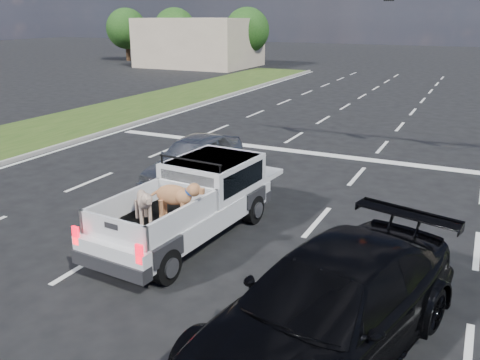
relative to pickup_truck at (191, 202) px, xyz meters
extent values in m
plane|color=black|center=(0.51, -1.98, -0.83)|extent=(160.00, 160.00, 0.00)
cube|color=silver|center=(-4.74, 4.02, -0.83)|extent=(0.12, 60.00, 0.01)
cube|color=silver|center=(-1.24, 4.02, -0.83)|extent=(0.12, 60.00, 0.01)
cube|color=silver|center=(2.26, 4.02, -0.83)|extent=(0.12, 60.00, 0.01)
cube|color=silver|center=(5.76, 4.02, -0.83)|extent=(0.12, 60.00, 0.01)
cube|color=silver|center=(-8.29, 4.02, -0.83)|extent=(0.15, 60.00, 0.01)
cube|color=silver|center=(0.51, 8.02, -0.83)|extent=(17.00, 0.45, 0.01)
cube|color=gray|center=(-8.54, 4.02, -0.76)|extent=(0.15, 60.00, 0.14)
cube|color=#C3AF95|center=(-19.49, 34.02, 1.37)|extent=(10.00, 8.00, 4.40)
cylinder|color=#332114|center=(-29.49, 36.02, 0.25)|extent=(0.44, 0.44, 2.16)
sphere|color=#173C10|center=(-29.49, 36.02, 2.47)|extent=(4.20, 4.20, 4.20)
cylinder|color=#332114|center=(-23.49, 36.02, 0.25)|extent=(0.44, 0.44, 2.16)
sphere|color=#173C10|center=(-23.49, 36.02, 2.47)|extent=(4.20, 4.20, 4.20)
cylinder|color=#332114|center=(-15.49, 36.02, 0.25)|extent=(0.44, 0.44, 2.16)
sphere|color=#173C10|center=(-15.49, 36.02, 2.47)|extent=(4.20, 4.20, 4.20)
cylinder|color=black|center=(-0.94, -1.85, -0.49)|extent=(0.30, 0.70, 0.68)
cylinder|color=black|center=(0.62, -1.97, -0.49)|extent=(0.30, 0.70, 0.68)
cylinder|color=black|center=(-0.68, 1.46, -0.49)|extent=(0.30, 0.70, 0.68)
cylinder|color=black|center=(0.88, 1.33, -0.49)|extent=(0.30, 0.70, 0.68)
cube|color=silver|center=(-0.03, -0.21, -0.24)|extent=(2.07, 4.86, 0.47)
cube|color=silver|center=(0.06, 0.90, 0.37)|extent=(1.80, 2.18, 0.77)
cube|color=black|center=(-0.02, -0.11, 0.40)|extent=(1.39, 0.14, 0.56)
cylinder|color=black|center=(-0.01, 0.01, 0.94)|extent=(1.61, 0.17, 0.04)
cube|color=black|center=(-0.11, -1.26, -0.04)|extent=(1.77, 2.40, 0.05)
cube|color=silver|center=(-0.87, -1.20, 0.22)|extent=(0.25, 2.28, 0.47)
cube|color=silver|center=(0.65, -1.32, 0.22)|extent=(0.25, 2.28, 0.47)
cube|color=silver|center=(-0.19, -2.36, 0.22)|extent=(1.59, 0.20, 0.47)
cube|color=#FA051B|center=(-0.97, -2.49, 0.02)|extent=(0.15, 0.06, 0.36)
cube|color=#FA051B|center=(0.55, -2.61, 0.02)|extent=(0.15, 0.06, 0.36)
cube|color=black|center=(-0.20, -2.49, -0.40)|extent=(1.73, 0.40, 0.27)
imported|color=#A4A7AB|center=(-1.92, 3.38, -0.13)|extent=(1.80, 4.18, 1.41)
imported|color=black|center=(3.88, -2.67, -0.06)|extent=(3.51, 5.74, 1.55)
camera|label=1|loc=(5.47, -8.88, 3.89)|focal=38.00mm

